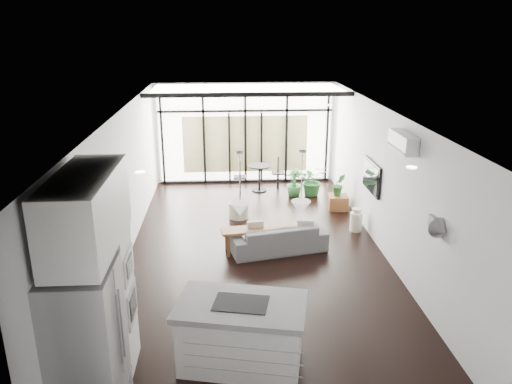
{
  "coord_description": "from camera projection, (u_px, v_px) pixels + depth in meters",
  "views": [
    {
      "loc": [
        -0.58,
        -8.74,
        4.32
      ],
      "look_at": [
        0.0,
        0.3,
        1.25
      ],
      "focal_mm": 35.0,
      "sensor_mm": 36.0,
      "label": 1
    }
  ],
  "objects": [
    {
      "name": "floor",
      "position": [
        257.0,
        258.0,
        9.68
      ],
      "size": [
        5.0,
        10.0,
        0.0
      ],
      "primitive_type": "cube",
      "color": "black",
      "rests_on": "ground"
    },
    {
      "name": "ceiling",
      "position": [
        257.0,
        114.0,
        8.79
      ],
      "size": [
        5.0,
        10.0,
        0.0
      ],
      "primitive_type": "cube",
      "color": "silver",
      "rests_on": "ground"
    },
    {
      "name": "wall_left",
      "position": [
        120.0,
        192.0,
        9.08
      ],
      "size": [
        0.02,
        10.0,
        2.8
      ],
      "primitive_type": "cube",
      "color": "silver",
      "rests_on": "ground"
    },
    {
      "name": "wall_right",
      "position": [
        389.0,
        187.0,
        9.39
      ],
      "size": [
        0.02,
        10.0,
        2.8
      ],
      "primitive_type": "cube",
      "color": "silver",
      "rests_on": "ground"
    },
    {
      "name": "wall_back",
      "position": [
        245.0,
        133.0,
        13.96
      ],
      "size": [
        5.0,
        0.02,
        2.8
      ],
      "primitive_type": "cube",
      "color": "silver",
      "rests_on": "ground"
    },
    {
      "name": "wall_front",
      "position": [
        294.0,
        363.0,
        4.51
      ],
      "size": [
        5.0,
        0.02,
        2.8
      ],
      "primitive_type": "cube",
      "color": "silver",
      "rests_on": "ground"
    },
    {
      "name": "glazing",
      "position": [
        245.0,
        134.0,
        13.85
      ],
      "size": [
        5.0,
        0.2,
        2.8
      ],
      "primitive_type": "cube",
      "color": "black",
      "rests_on": "ground"
    },
    {
      "name": "skylight",
      "position": [
        247.0,
        88.0,
        12.58
      ],
      "size": [
        4.7,
        1.9,
        0.06
      ],
      "primitive_type": "cube",
      "color": "silver",
      "rests_on": "ceiling"
    },
    {
      "name": "neighbour_building",
      "position": [
        245.0,
        144.0,
        14.01
      ],
      "size": [
        3.5,
        0.02,
        1.6
      ],
      "primitive_type": "cube",
      "color": "beige",
      "rests_on": "ground"
    },
    {
      "name": "island",
      "position": [
        241.0,
        334.0,
        6.54
      ],
      "size": [
        1.84,
        1.32,
        0.91
      ],
      "primitive_type": "cube",
      "rotation": [
        0.0,
        0.0,
        -0.21
      ],
      "color": "white",
      "rests_on": "floor"
    },
    {
      "name": "cooktop",
      "position": [
        241.0,
        303.0,
        6.39
      ],
      "size": [
        0.78,
        0.6,
        0.01
      ],
      "primitive_type": "cube",
      "rotation": [
        0.0,
        0.0,
        -0.21
      ],
      "color": "black",
      "rests_on": "island"
    },
    {
      "name": "fridge",
      "position": [
        87.0,
        346.0,
        5.52
      ],
      "size": [
        0.72,
        0.9,
        1.87
      ],
      "primitive_type": "cube",
      "color": "#A3A2A8",
      "rests_on": "floor"
    },
    {
      "name": "appliance_column",
      "position": [
        104.0,
        283.0,
        6.28
      ],
      "size": [
        0.63,
        0.66,
        2.42
      ],
      "primitive_type": "cube",
      "color": "white",
      "rests_on": "floor"
    },
    {
      "name": "upper_cabinets",
      "position": [
        86.0,
        212.0,
        5.49
      ],
      "size": [
        0.62,
        1.75,
        0.86
      ],
      "primitive_type": "cube",
      "color": "white",
      "rests_on": "wall_left"
    },
    {
      "name": "pendant_left",
      "position": [
        240.0,
        209.0,
        6.51
      ],
      "size": [
        0.26,
        0.26,
        0.18
      ],
      "primitive_type": "cone",
      "color": "silver",
      "rests_on": "ceiling"
    },
    {
      "name": "pendant_right",
      "position": [
        301.0,
        208.0,
        6.56
      ],
      "size": [
        0.26,
        0.26,
        0.18
      ],
      "primitive_type": "cone",
      "color": "silver",
      "rests_on": "ceiling"
    },
    {
      "name": "sofa",
      "position": [
        278.0,
        233.0,
        9.89
      ],
      "size": [
        1.97,
        0.95,
        0.74
      ],
      "primitive_type": "imported",
      "rotation": [
        0.0,
        0.0,
        3.36
      ],
      "color": "#525254",
      "rests_on": "floor"
    },
    {
      "name": "console_bench",
      "position": [
        260.0,
        239.0,
        9.91
      ],
      "size": [
        1.58,
        0.58,
        0.49
      ],
      "primitive_type": "cube",
      "rotation": [
        0.0,
        0.0,
        0.13
      ],
      "color": "brown",
      "rests_on": "floor"
    },
    {
      "name": "pouf",
      "position": [
        239.0,
        210.0,
        11.64
      ],
      "size": [
        0.5,
        0.5,
        0.37
      ],
      "primitive_type": "cylinder",
      "rotation": [
        0.0,
        0.0,
        -0.09
      ],
      "color": "beige",
      "rests_on": "floor"
    },
    {
      "name": "crate",
      "position": [
        338.0,
        202.0,
        12.19
      ],
      "size": [
        0.5,
        0.5,
        0.35
      ],
      "primitive_type": "cube",
      "rotation": [
        0.0,
        0.0,
        -0.09
      ],
      "color": "brown",
      "rests_on": "floor"
    },
    {
      "name": "plant_tall",
      "position": [
        313.0,
        184.0,
        13.12
      ],
      "size": [
        0.95,
        1.0,
        0.64
      ],
      "primitive_type": "imported",
      "rotation": [
        0.0,
        0.0,
        0.31
      ],
      "color": "#26622C",
      "rests_on": "floor"
    },
    {
      "name": "plant_med",
      "position": [
        294.0,
        189.0,
        13.08
      ],
      "size": [
        0.7,
        0.84,
        0.41
      ],
      "primitive_type": "imported",
      "rotation": [
        0.0,
        0.0,
        -0.48
      ],
      "color": "#26622C",
      "rests_on": "floor"
    },
    {
      "name": "plant_crate",
      "position": [
        339.0,
        191.0,
        12.09
      ],
      "size": [
        0.38,
        0.6,
        0.25
      ],
      "primitive_type": "imported",
      "rotation": [
        0.0,
        0.0,
        0.13
      ],
      "color": "#26622C",
      "rests_on": "crate"
    },
    {
      "name": "milk_can",
      "position": [
        356.0,
        220.0,
        10.87
      ],
      "size": [
        0.29,
        0.29,
        0.52
      ],
      "primitive_type": "cylinder",
      "rotation": [
        0.0,
        0.0,
        -0.11
      ],
      "color": "silver",
      "rests_on": "floor"
    },
    {
      "name": "bistro_set",
      "position": [
        259.0,
        178.0,
        13.45
      ],
      "size": [
        1.65,
        1.05,
        0.74
      ],
      "primitive_type": "cube",
      "rotation": [
        0.0,
        0.0,
        0.3
      ],
      "color": "black",
      "rests_on": "floor"
    },
    {
      "name": "tv",
      "position": [
        372.0,
        177.0,
        10.36
      ],
      "size": [
        0.05,
        1.1,
        0.65
      ],
      "primitive_type": "cube",
      "color": "black",
      "rests_on": "wall_right"
    },
    {
      "name": "ac_unit",
      "position": [
        403.0,
        142.0,
        8.29
      ],
      "size": [
        0.22,
        0.9,
        0.3
      ],
      "primitive_type": "cube",
      "color": "white",
      "rests_on": "wall_right"
    },
    {
      "name": "framed_art",
      "position": [
        116.0,
        193.0,
        8.56
      ],
      "size": [
        0.04,
        0.7,
        0.9
      ],
      "primitive_type": "cube",
      "color": "black",
      "rests_on": "wall_left"
    }
  ]
}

